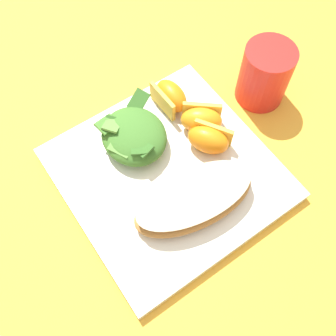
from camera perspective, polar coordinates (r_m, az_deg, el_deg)
ground at (r=0.57m, az=-0.00°, el=-1.19°), size 3.00×3.00×0.00m
white_plate at (r=0.56m, az=-0.00°, el=-0.84°), size 0.28×0.28×0.02m
cheesy_pizza_bread at (r=0.51m, az=3.40°, el=-4.73°), size 0.10×0.18×0.04m
green_salad_pile at (r=0.56m, az=-5.01°, el=4.71°), size 0.11×0.10×0.05m
orange_wedge_front at (r=0.55m, az=6.11°, el=3.99°), size 0.07×0.06×0.04m
orange_wedge_middle at (r=0.57m, az=4.87°, el=7.07°), size 0.07×0.07×0.04m
orange_wedge_rear at (r=0.59m, az=0.33°, el=10.36°), size 0.06×0.04×0.04m
drinking_red_cup at (r=0.62m, az=13.88°, el=13.04°), size 0.08×0.08×0.10m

